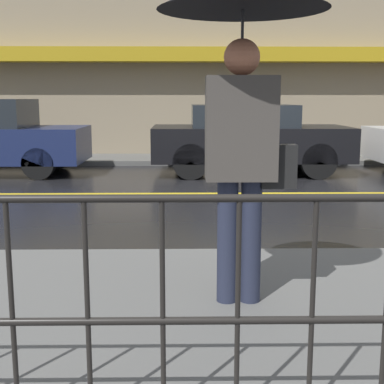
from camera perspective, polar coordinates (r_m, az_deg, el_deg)
ground_plane at (r=8.80m, az=6.10°, el=-0.15°), size 80.00×80.00×0.00m
sidewalk_near at (r=3.94m, az=15.34°, el=-12.60°), size 28.00×2.98×0.11m
sidewalk_far at (r=13.20m, az=3.76°, el=3.51°), size 28.00×1.69×0.11m
lane_marking at (r=8.80m, az=6.10°, el=-0.13°), size 25.20×0.12×0.01m
building_storefront at (r=14.18m, az=3.59°, el=16.77°), size 28.00×0.85×6.51m
pedestrian at (r=3.68m, az=5.45°, el=15.45°), size 1.13×1.13×2.26m
car_black at (r=11.05m, az=6.03°, el=5.77°), size 3.97×1.81×1.41m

